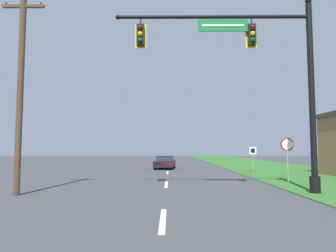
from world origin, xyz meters
The scene contains 7 objects.
grass_verge_right centered at (10.50, 30.00, 0.02)m, with size 10.00×110.00×0.04m.
road_center_line centered at (0.00, 22.00, 0.01)m, with size 0.16×34.80×0.01m.
signal_mast centered at (4.38, 10.75, 5.26)m, with size 8.86×0.47×8.64m.
car_ahead centered at (-0.27, 27.19, 0.60)m, with size 2.14×4.63×1.19m.
stop_sign centered at (6.83, 14.74, 1.86)m, with size 0.76×0.07×2.50m.
route_sign_post centered at (6.87, 21.93, 1.53)m, with size 0.55×0.06×2.03m.
utility_pole_near centered at (-6.13, 10.21, 4.63)m, with size 1.80×0.26×8.95m.
Camera 1 is at (0.18, -2.21, 1.91)m, focal length 32.00 mm.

